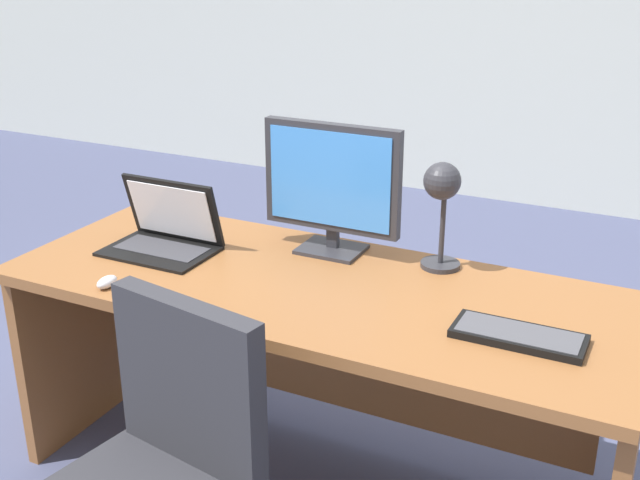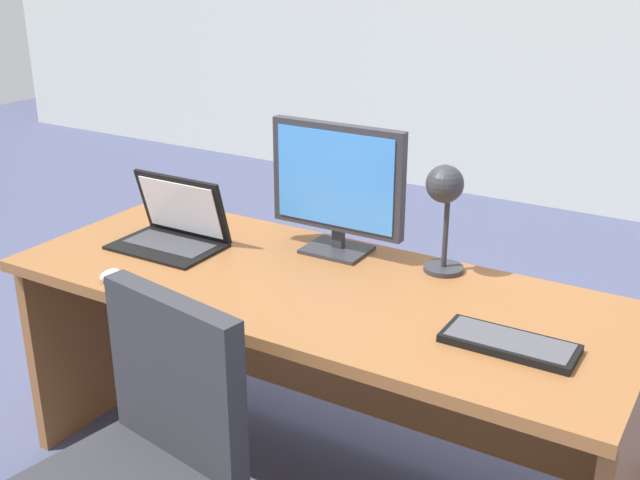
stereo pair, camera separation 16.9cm
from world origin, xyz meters
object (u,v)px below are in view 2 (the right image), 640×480
object	(u,v)px
desk	(322,337)
keyboard	(509,343)
laptop	(176,224)
desk_lamp	(445,198)
monitor	(337,183)
mouse	(110,275)

from	to	relation	value
desk	keyboard	distance (m)	0.66
laptop	desk_lamp	size ratio (longest dim) A/B	1.02
monitor	desk_lamp	world-z (taller)	monitor
monitor	mouse	xyz separation A→B (m)	(-0.46, -0.53, -0.21)
desk_lamp	monitor	bearing A→B (deg)	-178.94
keyboard	mouse	size ratio (longest dim) A/B	4.44
desk	mouse	world-z (taller)	mouse
keyboard	monitor	bearing A→B (deg)	154.28
keyboard	laptop	bearing A→B (deg)	174.14
laptop	mouse	bearing A→B (deg)	-85.08
laptop	keyboard	distance (m)	1.17
laptop	mouse	distance (m)	0.33
monitor	desk_lamp	xyz separation A→B (m)	(0.35, 0.01, 0.01)
monitor	mouse	distance (m)	0.73
laptop	monitor	bearing A→B (deg)	22.88
monitor	mouse	bearing A→B (deg)	-130.65
desk	monitor	distance (m)	0.48
desk_lamp	mouse	bearing A→B (deg)	-146.33
keyboard	mouse	xyz separation A→B (m)	(-1.13, -0.21, 0.01)
keyboard	mouse	distance (m)	1.15
desk	desk_lamp	xyz separation A→B (m)	(0.29, 0.20, 0.44)
desk	monitor	world-z (taller)	monitor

